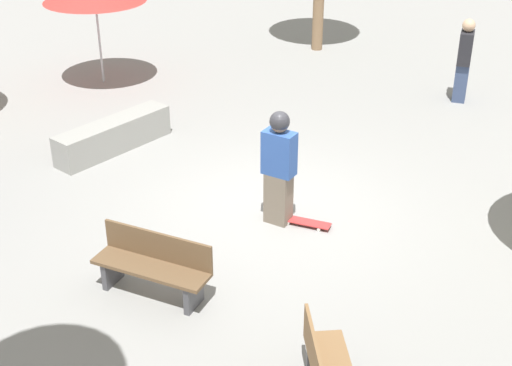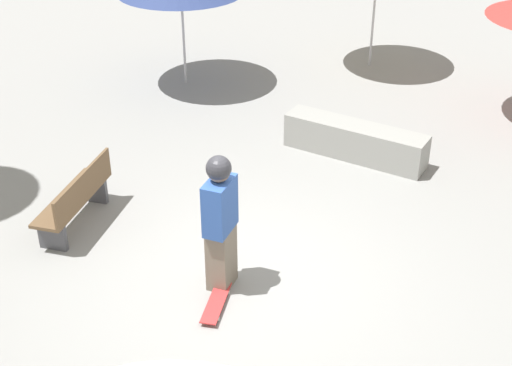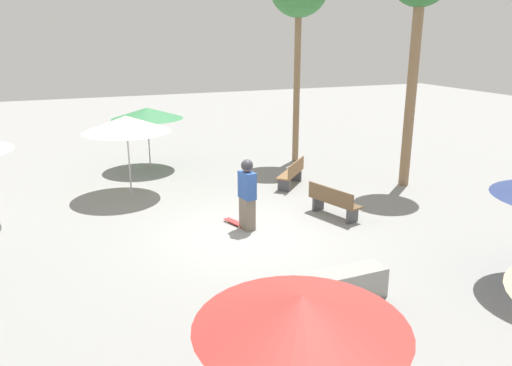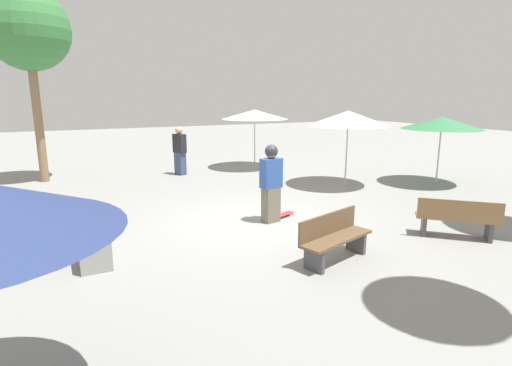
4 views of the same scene
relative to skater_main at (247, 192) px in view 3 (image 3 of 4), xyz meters
The scene contains 9 objects.
ground_plane 1.03m from the skater_main, 62.46° to the left, with size 60.00×60.00×0.00m, color gray.
skater_main is the anchor object (origin of this frame).
skateboard 1.03m from the skater_main, 65.08° to the right, with size 0.46×0.82×0.07m.
concrete_ledge 4.03m from the skater_main, 90.75° to the left, with size 2.42×0.57×0.58m.
bench_near 2.55m from the skater_main, behind, with size 0.89×1.66×0.85m.
bench_far 4.03m from the skater_main, 132.14° to the right, with size 1.42×1.47×0.85m.
shade_umbrella_red 7.49m from the skater_main, 73.59° to the left, with size 2.28×2.28×2.25m.
shade_umbrella_green 7.15m from the skater_main, 80.12° to the right, with size 2.57×2.57×2.24m.
shade_umbrella_cream 4.80m from the skater_main, 59.86° to the right, with size 2.64×2.64×2.45m.
Camera 3 is at (4.06, 10.87, 4.81)m, focal length 35.00 mm.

